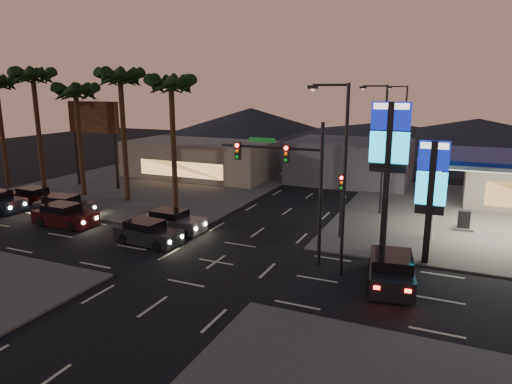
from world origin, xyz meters
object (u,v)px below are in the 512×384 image
at_px(pylon_sign_short, 432,184).
at_px(car_lane_b_rear, 35,197).
at_px(car_lane_a_front, 148,233).
at_px(car_lane_a_mid, 65,216).
at_px(suv_station, 391,270).
at_px(pylon_sign_tall, 389,148).
at_px(traffic_signal_mast, 291,171).
at_px(car_lane_b_mid, 64,206).
at_px(car_lane_b_front, 173,221).

height_order(pylon_sign_short, car_lane_b_rear, pylon_sign_short).
xyz_separation_m(car_lane_a_front, car_lane_a_mid, (-7.95, 0.79, 0.04)).
bearing_deg(car_lane_a_mid, suv_station, -2.49).
bearing_deg(car_lane_a_mid, car_lane_b_rear, 153.22).
height_order(pylon_sign_tall, traffic_signal_mast, pylon_sign_tall).
bearing_deg(car_lane_b_mid, car_lane_a_front, -15.95).
xyz_separation_m(pylon_sign_short, car_lane_a_mid, (-24.52, -2.57, -3.93)).
bearing_deg(pylon_sign_tall, car_lane_a_mid, -170.79).
xyz_separation_m(pylon_sign_tall, car_lane_a_mid, (-22.02, -3.57, -5.67)).
distance_m(pylon_sign_short, car_lane_b_rear, 31.89).
distance_m(pylon_sign_tall, pylon_sign_short, 3.20).
height_order(pylon_sign_tall, car_lane_b_rear, pylon_sign_tall).
bearing_deg(pylon_sign_short, pylon_sign_tall, 158.20).
relative_size(pylon_sign_short, car_lane_b_mid, 1.45).
xyz_separation_m(car_lane_b_rear, suv_station, (30.21, -4.59, 0.12)).
bearing_deg(pylon_sign_short, suv_station, -111.54).
bearing_deg(car_lane_b_rear, car_lane_b_mid, -16.71).
bearing_deg(car_lane_b_rear, traffic_signal_mast, -8.23).
xyz_separation_m(car_lane_a_front, car_lane_b_rear, (-15.05, 4.37, -0.02)).
bearing_deg(traffic_signal_mast, car_lane_a_mid, -179.81).
height_order(pylon_sign_tall, car_lane_b_front, pylon_sign_tall).
bearing_deg(pylon_sign_short, car_lane_b_rear, 178.17).
distance_m(car_lane_a_front, car_lane_b_front, 2.79).
height_order(pylon_sign_tall, car_lane_a_mid, pylon_sign_tall).
xyz_separation_m(car_lane_a_front, car_lane_b_front, (-0.00, 2.79, 0.01)).
bearing_deg(suv_station, traffic_signal_mast, 169.66).
relative_size(pylon_sign_tall, car_lane_b_front, 1.95).
bearing_deg(car_lane_b_rear, pylon_sign_short, -1.83).
height_order(car_lane_b_front, suv_station, suv_station).
bearing_deg(car_lane_a_front, car_lane_b_rear, 163.80).
bearing_deg(car_lane_b_front, suv_station, -11.22).
relative_size(pylon_sign_short, car_lane_b_front, 1.52).
bearing_deg(suv_station, car_lane_a_mid, 177.51).
xyz_separation_m(car_lane_a_mid, car_lane_b_mid, (-2.21, 2.11, -0.02)).
bearing_deg(car_lane_a_front, car_lane_b_mid, 164.05).
distance_m(car_lane_a_mid, suv_station, 23.13).
distance_m(car_lane_b_mid, car_lane_b_rear, 5.10).
bearing_deg(car_lane_b_rear, car_lane_a_mid, -26.78).
xyz_separation_m(car_lane_a_mid, car_lane_b_front, (7.95, 2.00, -0.04)).
xyz_separation_m(car_lane_a_mid, car_lane_b_rear, (-7.10, 3.58, -0.06)).
distance_m(traffic_signal_mast, car_lane_b_front, 10.55).
xyz_separation_m(car_lane_a_front, car_lane_b_mid, (-10.17, 2.91, 0.03)).
bearing_deg(car_lane_b_mid, suv_station, -7.03).
bearing_deg(pylon_sign_short, car_lane_a_front, -168.53).
distance_m(traffic_signal_mast, car_lane_b_rear, 25.05).
xyz_separation_m(pylon_sign_short, car_lane_b_rear, (-31.62, 1.01, -3.99)).
relative_size(car_lane_a_front, suv_station, 0.87).
distance_m(traffic_signal_mast, car_lane_b_mid, 20.11).
bearing_deg(suv_station, car_lane_b_front, 168.78).
bearing_deg(car_lane_b_mid, car_lane_b_front, -0.65).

